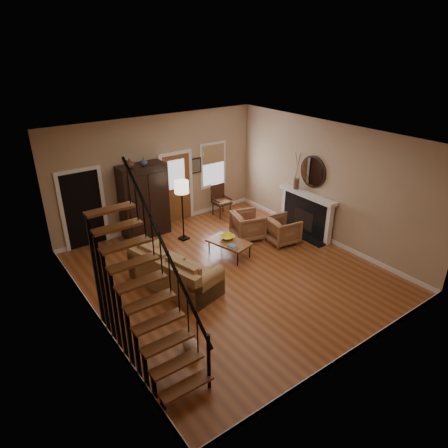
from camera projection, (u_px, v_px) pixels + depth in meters
room at (176, 198)px, 10.18m from camera, size 7.00×7.33×3.30m
staircase at (144, 278)px, 6.64m from camera, size 0.94×2.80×3.20m
fireplace at (307, 209)px, 11.46m from camera, size 0.33×1.95×2.30m
armoire at (144, 201)px, 11.24m from camera, size 1.30×0.60×2.10m
vase_a at (130, 163)px, 10.48m from camera, size 0.24×0.24×0.25m
vase_b at (144, 161)px, 10.70m from camera, size 0.20×0.20×0.21m
sofa at (175, 270)px, 9.09m from camera, size 1.46×2.36×0.82m
coffee_table at (229, 248)px, 10.45m from camera, size 0.90×1.23×0.42m
bowl at (227, 237)px, 10.47m from camera, size 0.38×0.38×0.09m
books at (233, 246)px, 10.06m from camera, size 0.20×0.28×0.05m
armchair_left at (282, 230)px, 11.08m from camera, size 0.92×0.90×0.74m
armchair_right at (248, 225)px, 11.32m from camera, size 1.04×1.02×0.77m
floor_lamp at (183, 211)px, 11.04m from camera, size 0.46×0.46×1.74m
side_chair at (222, 201)px, 12.67m from camera, size 0.54×0.54×1.02m
dog at (191, 346)px, 7.21m from camera, size 0.35×0.50×0.34m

